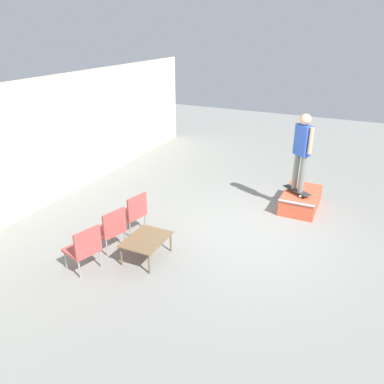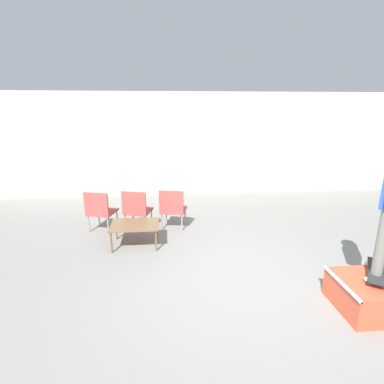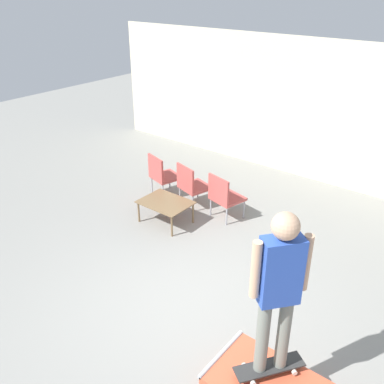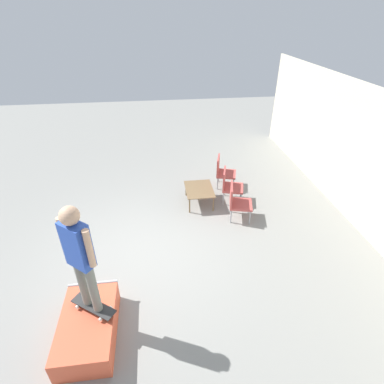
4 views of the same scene
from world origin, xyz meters
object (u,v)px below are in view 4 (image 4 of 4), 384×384
Objects in this scene: person_skater at (79,253)px; patio_chair_left at (223,171)px; coffee_table at (199,190)px; skateboard_on_ramp at (93,306)px; skate_ramp_box at (89,327)px; patio_chair_right at (237,201)px; patio_chair_center at (229,185)px.

person_skater reaches higher than patio_chair_left.
patio_chair_left is (-0.79, 0.79, 0.10)m from coffee_table.
skateboard_on_ramp is at bearing 160.79° from patio_chair_left.
skateboard_on_ramp reaches higher than skate_ramp_box.
patio_chair_right is at bearing 132.12° from skate_ramp_box.
person_skater is 2.00× the size of coffee_table.
patio_chair_right is (-2.71, 3.00, 0.27)m from skate_ramp_box.
skateboard_on_ramp reaches higher than coffee_table.
patio_chair_center is at bearing 91.85° from coffee_table.
patio_chair_left reaches higher than skate_ramp_box.
person_skater is at bearing 145.69° from skate_ramp_box.
coffee_table is (-3.45, 2.21, 0.18)m from skate_ramp_box.
skateboard_on_ramp is 0.80× the size of coffee_table.
patio_chair_center is (-0.03, 0.79, 0.10)m from coffee_table.
person_skater is 2.05× the size of patio_chair_center.
skateboard_on_ramp is 3.93m from coffee_table.
patio_chair_left and patio_chair_right have the same top height.
patio_chair_center is (-3.33, 2.90, -1.10)m from person_skater.
coffee_table is 1.03× the size of patio_chair_left.
person_skater is (-0.15, 0.10, 1.37)m from skate_ramp_box.
skateboard_on_ramp is 4.42m from patio_chair_center.
patio_chair_left is at bearing 13.05° from patio_chair_right.
skate_ramp_box is 0.33m from skateboard_on_ramp.
patio_chair_center is at bearing -163.94° from patio_chair_left.
patio_chair_right is at bearing 76.22° from skateboard_on_ramp.
skate_ramp_box is 1.38m from person_skater.
patio_chair_left is 0.76m from patio_chair_center.
person_skater is at bearing 144.60° from patio_chair_right.
patio_chair_center and patio_chair_right have the same top height.
skate_ramp_box is at bearing -85.46° from person_skater.
skate_ramp_box is at bearing -89.59° from skateboard_on_ramp.
patio_chair_left is (-4.24, 3.00, 0.27)m from skate_ramp_box.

